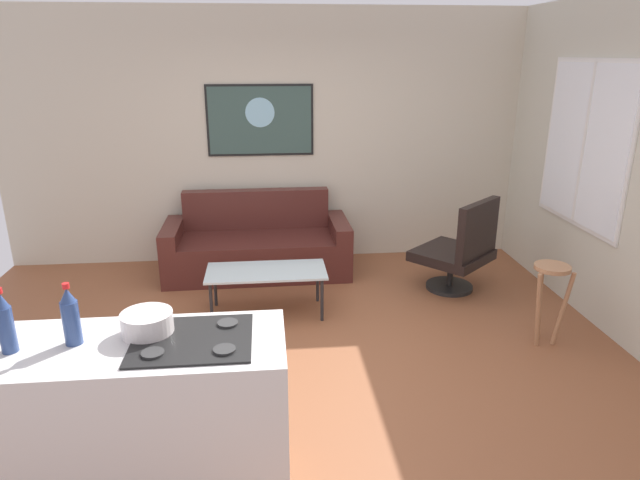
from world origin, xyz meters
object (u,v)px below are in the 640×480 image
soda_bottle (5,323)px  wall_painting (260,120)px  coffee_table (266,274)px  mixing_bowl (147,324)px  bar_stool (550,286)px  armchair (460,250)px  soda_bottle_2 (71,317)px  couch (257,247)px

soda_bottle → wall_painting: wall_painting is taller
coffee_table → mixing_bowl: mixing_bowl is taller
coffee_table → bar_stool: bar_stool is taller
armchair → coffee_table: bearing=-170.7°
bar_stool → mixing_bowl: 3.22m
armchair → soda_bottle: 4.12m
bar_stool → soda_bottle: soda_bottle is taller
soda_bottle_2 → mixing_bowl: soda_bottle_2 is taller
soda_bottle → wall_painting: bearing=71.7°
soda_bottle → armchair: bearing=38.5°
wall_painting → armchair: bearing=-31.0°
armchair → mixing_bowl: 3.56m
soda_bottle_2 → mixing_bowl: 0.37m
soda_bottle_2 → soda_bottle: bearing=-169.7°
armchair → soda_bottle_2: bearing=-139.4°
couch → soda_bottle: soda_bottle is taller
couch → armchair: 2.17m
armchair → mixing_bowl: size_ratio=3.64×
coffee_table → soda_bottle: bearing=-119.3°
bar_stool → mixing_bowl: bearing=-155.8°
bar_stool → armchair: bearing=107.8°
soda_bottle → soda_bottle_2: (0.29, 0.05, -0.00)m
bar_stool → wall_painting: bearing=135.3°
mixing_bowl → soda_bottle: bearing=-169.7°
soda_bottle_2 → bar_stool: bearing=22.8°
mixing_bowl → wall_painting: bearing=80.6°
armchair → soda_bottle: (-3.18, -2.53, 0.64)m
couch → wall_painting: bearing=80.2°
couch → wall_painting: (0.07, 0.43, 1.33)m
wall_painting → mixing_bowl: bearing=-99.4°
bar_stool → wall_painting: wall_painting is taller
armchair → wall_painting: 2.56m
coffee_table → soda_bottle: size_ratio=3.26×
couch → armchair: (2.03, -0.75, 0.16)m
coffee_table → mixing_bowl: (-0.61, -2.10, 0.60)m
armchair → bar_stool: size_ratio=1.39×
couch → coffee_table: size_ratio=1.82×
mixing_bowl → wall_painting: size_ratio=0.23×
soda_bottle → mixing_bowl: soda_bottle is taller
mixing_bowl → wall_painting: 3.70m
armchair → mixing_bowl: mixing_bowl is taller
couch → bar_stool: (2.39, -1.86, 0.23)m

